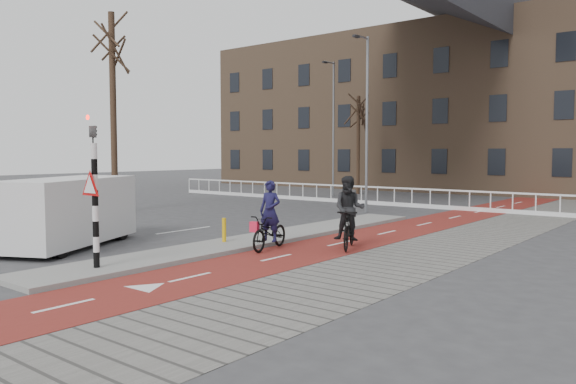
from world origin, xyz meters
The scene contains 15 objects.
ground centered at (0.00, 0.00, 0.00)m, with size 120.00×120.00×0.00m, color #38383A.
bike_lane centered at (1.50, 10.00, 0.01)m, with size 2.50×60.00×0.01m, color maroon.
sidewalk centered at (4.30, 10.00, 0.01)m, with size 3.00×60.00×0.01m, color slate.
curb_island centered at (-0.70, 4.00, 0.06)m, with size 1.80×16.00×0.12m, color gray.
traffic_signal centered at (-0.60, -2.02, 1.99)m, with size 0.80×0.80×3.68m.
bollard centered at (-0.99, 2.53, 0.48)m, with size 0.12×0.12×0.71m, color #ECB10D.
cyclist_near centered at (0.55, 2.85, 0.67)m, with size 1.06×2.00×1.98m.
cyclist_far centered at (2.27, 4.35, 0.88)m, with size 1.34×2.03×2.10m.
van centered at (-4.39, -0.53, 1.07)m, with size 3.81×5.07×2.03m.
railing centered at (-5.00, 17.00, 0.31)m, with size 28.00×0.10×0.99m.
townhouse_row centered at (-3.00, 32.00, 7.81)m, with size 46.00×10.00×15.90m.
tree_left centered at (-11.90, 6.18, 4.63)m, with size 0.29×0.29×9.26m, color #322116.
tree_mid centered at (-9.13, 23.33, 3.29)m, with size 0.24×0.24×6.58m, color #322116.
streetlight_near centered at (-2.54, 13.36, 4.04)m, with size 0.12×0.12×8.09m, color slate.
streetlight_left centered at (-9.23, 20.51, 4.26)m, with size 0.12×0.12×8.51m, color slate.
Camera 1 is at (10.92, -9.26, 2.78)m, focal length 35.00 mm.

